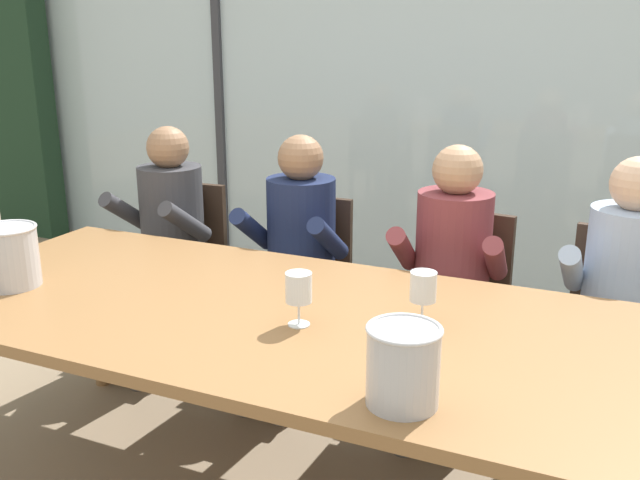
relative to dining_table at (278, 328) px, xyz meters
The scene contains 18 objects.
ground 1.22m from the dining_table, 90.00° to the left, with size 14.00×14.00×0.00m, color #847056.
window_glass_panel 2.60m from the dining_table, 90.00° to the left, with size 7.82×0.03×2.60m, color silver.
window_mullion_left 3.12m from the dining_table, 125.06° to the left, with size 0.06×0.06×2.60m, color #38383D.
hillside_vineyard 6.50m from the dining_table, 90.00° to the left, with size 13.82×2.40×1.46m, color #386633.
curtain_heavy_drape 4.31m from the dining_table, 146.60° to the left, with size 0.56×0.20×2.60m, color #1E3823.
dining_table is the anchor object (origin of this frame).
chair_near_curtain 1.48m from the dining_table, 137.59° to the left, with size 0.46×0.46×0.89m.
chair_left_of_center 1.05m from the dining_table, 110.69° to the left, with size 0.46×0.46×0.89m.
chair_center 1.08m from the dining_table, 69.16° to the left, with size 0.49×0.49×0.89m.
chair_right_of_center 1.43m from the dining_table, 42.41° to the left, with size 0.49×0.49×0.89m.
person_charcoal_jacket 1.37m from the dining_table, 142.25° to the left, with size 0.49×0.63×1.21m.
person_navy_polo 0.91m from the dining_table, 112.53° to the left, with size 0.46×0.61×1.21m.
person_maroon_top 0.92m from the dining_table, 65.84° to the left, with size 0.48×0.62×1.21m.
person_pale_blue_shirt 1.34m from the dining_table, 38.52° to the left, with size 0.47×0.62×1.21m.
ice_bucket_primary 1.02m from the dining_table, 169.88° to the right, with size 0.21×0.21×0.22m.
ice_bucket_secondary 0.71m from the dining_table, 36.02° to the right, with size 0.19×0.19×0.21m.
wine_glass_by_left_taster 0.23m from the dining_table, 32.71° to the right, with size 0.08×0.08×0.17m.
wine_glass_near_bucket 0.51m from the dining_table, 10.95° to the left, with size 0.08×0.08×0.17m.
Camera 1 is at (1.00, -1.90, 1.65)m, focal length 39.05 mm.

